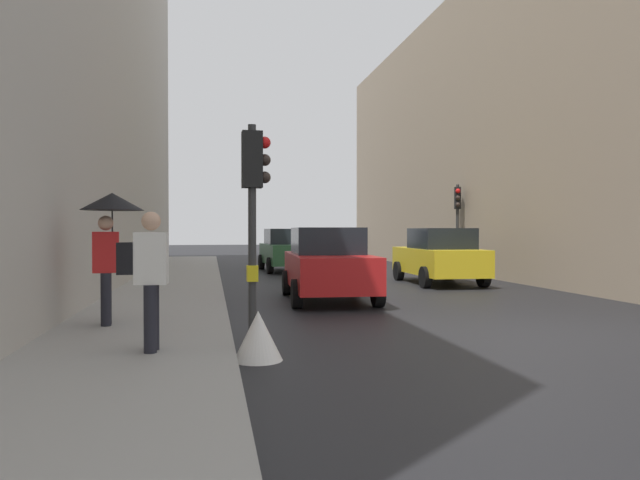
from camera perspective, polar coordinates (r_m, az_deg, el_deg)
The scene contains 12 objects.
ground_plane at distance 10.23m, azimuth 18.66°, elevation -8.62°, with size 120.00×120.00×0.00m, color black.
sidewalk_kerb at distance 14.91m, azimuth -14.83°, elevation -5.28°, with size 2.75×40.00×0.16m, color gray.
building_facade_right at distance 28.21m, azimuth 23.30°, elevation 8.92°, with size 12.00×28.71×11.28m, color gray.
traffic_light_near_left at distance 8.69m, azimuth -6.56°, elevation 4.66°, with size 0.43×0.25×3.27m.
traffic_light_mid_street at distance 22.74m, azimuth 13.43°, elevation 2.67°, with size 0.33×0.45×3.45m.
car_green_estate at distance 24.07m, azimuth -3.30°, elevation -0.99°, with size 2.14×4.26×1.76m.
car_silver_hatchback at distance 38.72m, azimuth -0.08°, elevation -0.25°, with size 2.12×4.25×1.76m.
car_red_sedan at distance 13.99m, azimuth 0.80°, elevation -2.38°, with size 2.19×4.29×1.76m.
car_yellow_taxi at distance 18.65m, azimuth 11.67°, elevation -1.57°, with size 2.12×4.25×1.76m.
pedestrian_with_umbrella at distance 9.93m, azimuth -20.01°, elevation 1.75°, with size 1.00×1.00×2.14m.
pedestrian_with_black_backpack at distance 7.62m, azimuth -16.66°, elevation -3.07°, with size 0.62×0.36×1.77m.
warning_sign_triangle at distance 7.63m, azimuth -6.13°, elevation -9.37°, with size 0.64×0.64×0.65m, color silver.
Camera 1 is at (-4.96, -8.78, 1.69)m, focal length 32.40 mm.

